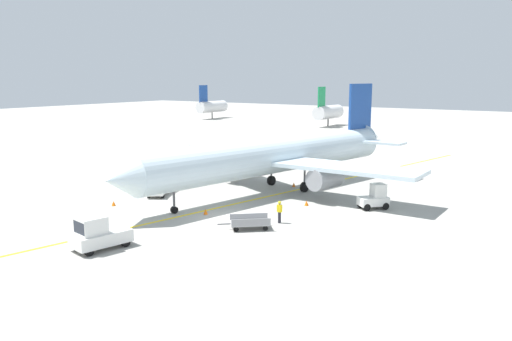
{
  "coord_description": "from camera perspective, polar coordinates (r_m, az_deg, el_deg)",
  "views": [
    {
      "loc": [
        23.34,
        -31.0,
        10.79
      ],
      "look_at": [
        -1.97,
        7.19,
        2.5
      ],
      "focal_mm": 36.22,
      "sensor_mm": 36.0,
      "label": 1
    }
  ],
  "objects": [
    {
      "name": "belt_loader_forward_hold",
      "position": [
        48.89,
        -10.65,
        -1.74
      ],
      "size": [
        3.65,
        4.93,
        2.59
      ],
      "color": "silver",
      "rests_on": "ground"
    },
    {
      "name": "baggage_tug_near_wing",
      "position": [
        44.06,
        13.0,
        -2.95
      ],
      "size": [
        2.57,
        2.65,
        2.1
      ],
      "color": "silver",
      "rests_on": "ground"
    },
    {
      "name": "safety_cone_nose_right",
      "position": [
        51.76,
        4.2,
        -1.55
      ],
      "size": [
        0.36,
        0.36,
        0.44
      ],
      "primitive_type": "cone",
      "color": "orange",
      "rests_on": "ground"
    },
    {
      "name": "distant_aircraft_far_left",
      "position": [
        138.1,
        -4.92,
        7.08
      ],
      "size": [
        3.0,
        10.1,
        8.8
      ],
      "color": "silver",
      "rests_on": "ground"
    },
    {
      "name": "distant_aircraft_mid_left",
      "position": [
        116.92,
        7.96,
        6.45
      ],
      "size": [
        3.0,
        10.1,
        8.8
      ],
      "color": "silver",
      "rests_on": "ground"
    },
    {
      "name": "pushback_tug",
      "position": [
        34.46,
        -17.06,
        -6.72
      ],
      "size": [
        2.59,
        3.91,
        2.2
      ],
      "color": "silver",
      "rests_on": "ground"
    },
    {
      "name": "safety_cone_wingtip_right",
      "position": [
        41.52,
        -5.58,
        -4.54
      ],
      "size": [
        0.36,
        0.36,
        0.44
      ],
      "primitive_type": "cone",
      "color": "orange",
      "rests_on": "ground"
    },
    {
      "name": "airliner",
      "position": [
        49.29,
        2.38,
        1.65
      ],
      "size": [
        27.98,
        35.07,
        10.1
      ],
      "color": "silver",
      "rests_on": "ground"
    },
    {
      "name": "safety_cone_wingtip_left",
      "position": [
        44.28,
        5.6,
        -3.6
      ],
      "size": [
        0.36,
        0.36,
        0.44
      ],
      "primitive_type": "cone",
      "color": "orange",
      "rests_on": "ground"
    },
    {
      "name": "ground_plane",
      "position": [
        40.27,
        -3.34,
        -5.3
      ],
      "size": [
        300.0,
        300.0,
        0.0
      ],
      "primitive_type": "plane",
      "color": "#9E9B93"
    },
    {
      "name": "ground_crew_marshaller",
      "position": [
        38.77,
        2.61,
        -4.51
      ],
      "size": [
        0.36,
        0.24,
        1.7
      ],
      "color": "#26262D",
      "rests_on": "ground"
    },
    {
      "name": "taxi_line_yellow",
      "position": [
        45.31,
        -1.54,
        -3.52
      ],
      "size": [
        17.29,
        78.24,
        0.01
      ],
      "primitive_type": "cube",
      "rotation": [
        0.0,
        0.0,
        -0.21
      ],
      "color": "yellow",
      "rests_on": "ground"
    },
    {
      "name": "baggage_cart_loaded",
      "position": [
        37.41,
        -0.7,
        -5.76
      ],
      "size": [
        3.37,
        3.07,
        0.94
      ],
      "color": "#A5A5A8",
      "rests_on": "ground"
    },
    {
      "name": "safety_cone_nose_left",
      "position": [
        45.64,
        -15.45,
        -3.51
      ],
      "size": [
        0.36,
        0.36,
        0.44
      ],
      "primitive_type": "cone",
      "color": "orange",
      "rests_on": "ground"
    }
  ]
}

